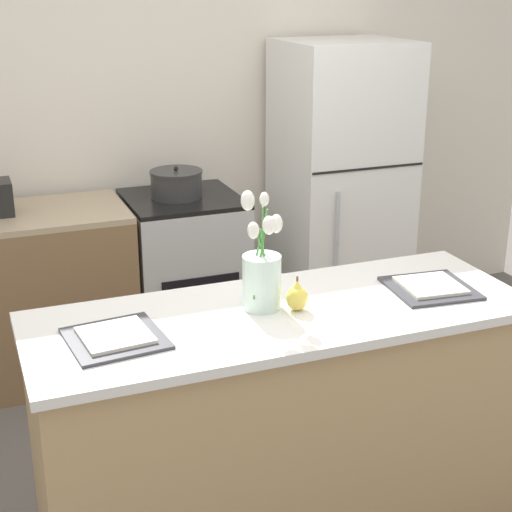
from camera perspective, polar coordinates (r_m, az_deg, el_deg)
The scene contains 9 objects.
back_wall at distance 4.50m, azimuth -8.25°, elevation 10.85°, with size 5.20×0.08×2.70m.
kitchen_island at distance 2.99m, azimuth 1.78°, elevation -12.00°, with size 1.80×0.66×0.92m.
stove_range at distance 4.38m, azimuth -5.19°, elevation -1.43°, with size 0.60×0.61×0.91m.
refrigerator at distance 4.60m, azimuth 6.13°, elevation 4.73°, with size 0.68×0.67×1.70m.
flower_vase at distance 2.75m, azimuth 0.42°, elevation -1.26°, with size 0.15×0.14×0.43m.
pear_figurine at distance 2.76m, azimuth 3.00°, elevation -2.98°, with size 0.08×0.08×0.13m.
plate_setting_left at distance 2.59m, azimuth -10.19°, elevation -5.84°, with size 0.33×0.33×0.02m.
plate_setting_right at distance 3.02m, azimuth 12.56°, elevation -2.22°, with size 0.33×0.33×0.02m.
cooking_pot at distance 4.22m, azimuth -5.81°, elevation 5.26°, with size 0.28×0.28×0.17m.
Camera 1 is at (-1.01, -2.33, 2.04)m, focal length 55.00 mm.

